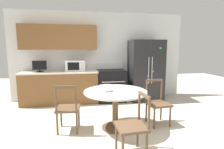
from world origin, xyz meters
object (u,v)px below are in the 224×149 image
at_px(refrigerator, 146,70).
at_px(candle_glass, 102,87).
at_px(dining_chair_right, 157,103).
at_px(dining_chair_near, 133,126).
at_px(countertop_tv, 40,66).
at_px(dining_chair_left, 68,109).
at_px(microwave, 75,66).
at_px(oven_range, 111,85).

distance_m(refrigerator, candle_glass, 2.22).
bearing_deg(dining_chair_right, dining_chair_near, 44.61).
bearing_deg(countertop_tv, dining_chair_left, -64.73).
xyz_separation_m(microwave, dining_chair_near, (0.88, -2.78, -0.62)).
xyz_separation_m(dining_chair_right, dining_chair_left, (-1.77, -0.02, 0.00)).
xyz_separation_m(refrigerator, dining_chair_near, (-1.18, -2.67, -0.45)).
height_order(dining_chair_near, candle_glass, dining_chair_near).
bearing_deg(dining_chair_left, microwave, 92.13).
bearing_deg(microwave, countertop_tv, -178.05).
distance_m(microwave, candle_glass, 1.85).
bearing_deg(dining_chair_near, refrigerator, -27.43).
bearing_deg(oven_range, dining_chair_right, -69.84).
bearing_deg(dining_chair_right, dining_chair_left, -4.27).
distance_m(countertop_tv, dining_chair_right, 3.26).
height_order(refrigerator, countertop_tv, refrigerator).
bearing_deg(microwave, dining_chair_near, -72.45).
bearing_deg(dining_chair_right, countertop_tv, -39.51).
bearing_deg(dining_chair_right, oven_range, -74.74).
bearing_deg(countertop_tv, oven_range, -1.51).
height_order(countertop_tv, dining_chair_right, countertop_tv).
bearing_deg(countertop_tv, microwave, 1.95).
distance_m(dining_chair_near, dining_chair_left, 1.33).
xyz_separation_m(microwave, dining_chair_right, (1.67, -1.85, -0.62)).
relative_size(dining_chair_right, dining_chair_near, 1.00).
bearing_deg(refrigerator, candle_glass, -132.91).
bearing_deg(countertop_tv, candle_glass, -48.56).
distance_m(dining_chair_left, candle_glass, 0.74).
xyz_separation_m(refrigerator, oven_range, (-1.03, 0.03, -0.42)).
bearing_deg(microwave, dining_chair_left, -92.89).
height_order(dining_chair_right, candle_glass, dining_chair_right).
bearing_deg(microwave, oven_range, -4.74).
bearing_deg(oven_range, dining_chair_left, -122.07).
bearing_deg(dining_chair_right, refrigerator, -107.43).
xyz_separation_m(countertop_tv, dining_chair_near, (1.84, -2.75, -0.63)).
xyz_separation_m(refrigerator, dining_chair_right, (-0.39, -1.74, -0.45)).
relative_size(countertop_tv, dining_chair_near, 0.41).
bearing_deg(candle_glass, countertop_tv, 131.44).
bearing_deg(oven_range, countertop_tv, 178.49).
bearing_deg(microwave, refrigerator, -3.21).
height_order(oven_range, dining_chair_right, oven_range).
bearing_deg(dining_chair_left, oven_range, 62.95).
height_order(refrigerator, dining_chair_right, refrigerator).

